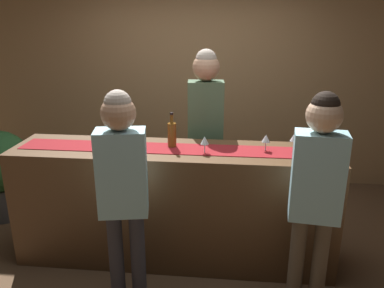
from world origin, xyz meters
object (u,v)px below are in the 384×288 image
object	(u,v)px
wine_glass_mid_counter	(294,138)
wine_glass_far_end	(266,139)
customer_sipping	(317,185)
customer_browsing	(123,181)
wine_bottle_green	(114,136)
wine_bottle_amber	(172,134)
wine_glass_near_customer	(205,141)
bartender	(205,120)

from	to	relation	value
wine_glass_mid_counter	wine_glass_far_end	xyz separation A→B (m)	(-0.23, -0.05, 0.00)
wine_glass_far_end	customer_sipping	xyz separation A→B (m)	(0.30, -0.61, -0.12)
customer_sipping	customer_browsing	distance (m)	1.33
wine_bottle_green	wine_glass_mid_counter	bearing A→B (deg)	4.38
wine_bottle_amber	customer_sipping	size ratio (longest dim) A/B	0.18
wine_glass_near_customer	bartender	distance (m)	0.66
wine_bottle_green	wine_glass_far_end	bearing A→B (deg)	2.98
wine_glass_mid_counter	customer_browsing	xyz separation A→B (m)	(-1.26, -0.73, -0.13)
wine_glass_near_customer	wine_glass_far_end	world-z (taller)	same
bartender	customer_browsing	xyz separation A→B (m)	(-0.49, -1.23, -0.13)
bartender	customer_browsing	world-z (taller)	bartender
wine_bottle_amber	customer_sipping	distance (m)	1.26
wine_glass_far_end	customer_browsing	bearing A→B (deg)	-146.62
wine_glass_near_customer	wine_glass_far_end	xyz separation A→B (m)	(0.50, 0.11, 0.00)
bartender	wine_bottle_amber	bearing A→B (deg)	59.95
wine_bottle_amber	wine_glass_near_customer	size ratio (longest dim) A/B	2.10
wine_bottle_green	bartender	distance (m)	0.95
wine_bottle_green	wine_bottle_amber	world-z (taller)	same
customer_browsing	wine_glass_near_customer	bearing A→B (deg)	36.76
bartender	customer_browsing	distance (m)	1.33
wine_bottle_green	bartender	size ratio (longest dim) A/B	0.17
wine_glass_near_customer	wine_glass_far_end	distance (m)	0.51
wine_glass_mid_counter	wine_bottle_amber	bearing A→B (deg)	-178.44
wine_bottle_amber	wine_glass_mid_counter	size ratio (longest dim) A/B	2.10
bartender	customer_sipping	xyz separation A→B (m)	(0.83, -1.16, -0.12)
wine_glass_far_end	bartender	xyz separation A→B (m)	(-0.54, 0.55, -0.00)
wine_glass_near_customer	customer_sipping	world-z (taller)	customer_sipping
bartender	customer_sipping	distance (m)	1.44
wine_bottle_amber	bartender	world-z (taller)	bartender
customer_browsing	wine_glass_far_end	bearing A→B (deg)	23.02
wine_glass_near_customer	wine_glass_mid_counter	size ratio (longest dim) A/B	1.00
customer_browsing	customer_sipping	bearing A→B (deg)	-7.57
wine_bottle_green	customer_browsing	world-z (taller)	customer_browsing
wine_bottle_amber	wine_glass_far_end	world-z (taller)	wine_bottle_amber
wine_glass_mid_counter	customer_browsing	size ratio (longest dim) A/B	0.09
wine_bottle_green	wine_bottle_amber	bearing A→B (deg)	10.28
wine_bottle_green	customer_browsing	bearing A→B (deg)	-68.50
wine_glass_mid_counter	customer_sipping	world-z (taller)	customer_sipping
wine_glass_mid_counter	customer_sipping	distance (m)	0.68
wine_bottle_green	wine_glass_far_end	distance (m)	1.27
wine_bottle_green	customer_browsing	distance (m)	0.67
customer_browsing	wine_bottle_green	bearing A→B (deg)	101.14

